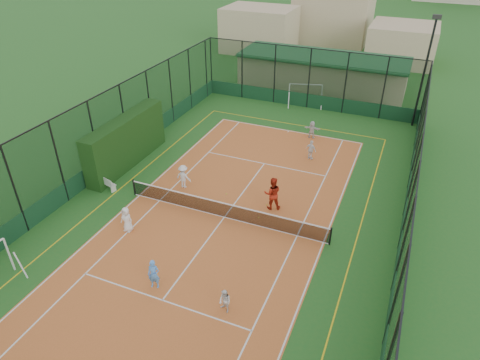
# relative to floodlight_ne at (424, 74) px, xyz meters

# --- Properties ---
(ground) EXTENTS (300.00, 300.00, 0.00)m
(ground) POSITION_rel_floodlight_ne_xyz_m (-8.60, -16.60, -4.12)
(ground) COLOR #205F22
(ground) RESTS_ON ground
(court_slab) EXTENTS (11.17, 23.97, 0.01)m
(court_slab) POSITION_rel_floodlight_ne_xyz_m (-8.60, -16.60, -4.12)
(court_slab) COLOR #B45B28
(court_slab) RESTS_ON ground
(tennis_net) EXTENTS (11.67, 0.12, 1.06)m
(tennis_net) POSITION_rel_floodlight_ne_xyz_m (-8.60, -16.60, -3.59)
(tennis_net) COLOR black
(tennis_net) RESTS_ON ground
(perimeter_fence) EXTENTS (18.12, 34.12, 5.00)m
(perimeter_fence) POSITION_rel_floodlight_ne_xyz_m (-8.60, -16.60, -1.62)
(perimeter_fence) COLOR black
(perimeter_fence) RESTS_ON ground
(floodlight_ne) EXTENTS (0.60, 0.26, 8.25)m
(floodlight_ne) POSITION_rel_floodlight_ne_xyz_m (0.00, 0.00, 0.00)
(floodlight_ne) COLOR black
(floodlight_ne) RESTS_ON ground
(clubhouse) EXTENTS (15.20, 7.20, 3.15)m
(clubhouse) POSITION_rel_floodlight_ne_xyz_m (-8.60, 5.40, -2.55)
(clubhouse) COLOR tan
(clubhouse) RESTS_ON ground
(hedge_left) EXTENTS (1.09, 7.28, 3.19)m
(hedge_left) POSITION_rel_floodlight_ne_xyz_m (-16.90, -13.59, -2.53)
(hedge_left) COLOR black
(hedge_left) RESTS_ON ground
(white_bench) EXTENTS (1.61, 0.83, 0.88)m
(white_bench) POSITION_rel_floodlight_ne_xyz_m (-16.40, -16.64, -3.69)
(white_bench) COLOR white
(white_bench) RESTS_ON ground
(futsal_goal_far) EXTENTS (2.96, 1.59, 1.84)m
(futsal_goal_far) POSITION_rel_floodlight_ne_xyz_m (-8.92, 0.82, -3.21)
(futsal_goal_far) COLOR white
(futsal_goal_far) RESTS_ON ground
(child_near_left) EXTENTS (0.71, 0.48, 1.42)m
(child_near_left) POSITION_rel_floodlight_ne_xyz_m (-12.77, -19.56, -3.41)
(child_near_left) COLOR white
(child_near_left) RESTS_ON court_slab
(child_near_mid) EXTENTS (0.61, 0.48, 1.46)m
(child_near_mid) POSITION_rel_floodlight_ne_xyz_m (-9.31, -22.42, -3.38)
(child_near_mid) COLOR #5599F1
(child_near_mid) RESTS_ON court_slab
(child_near_right) EXTENTS (0.68, 0.62, 1.13)m
(child_near_right) POSITION_rel_floodlight_ne_xyz_m (-5.88, -22.47, -3.55)
(child_near_right) COLOR white
(child_near_right) RESTS_ON court_slab
(child_far_left) EXTENTS (1.00, 0.61, 1.49)m
(child_far_left) POSITION_rel_floodlight_ne_xyz_m (-12.10, -14.77, -3.37)
(child_far_left) COLOR silver
(child_far_left) RESTS_ON court_slab
(child_far_right) EXTENTS (0.86, 0.60, 1.36)m
(child_far_right) POSITION_rel_floodlight_ne_xyz_m (-5.97, -8.39, -3.43)
(child_far_right) COLOR white
(child_far_right) RESTS_ON court_slab
(child_far_back) EXTENTS (1.21, 0.40, 1.30)m
(child_far_back) POSITION_rel_floodlight_ne_xyz_m (-6.73, -5.19, -3.46)
(child_far_back) COLOR silver
(child_far_back) RESTS_ON court_slab
(coach) EXTENTS (1.16, 1.05, 1.95)m
(coach) POSITION_rel_floodlight_ne_xyz_m (-6.51, -14.76, -3.14)
(coach) COLOR #B22613
(coach) RESTS_ON court_slab
(tennis_balls) EXTENTS (2.64, 1.49, 0.07)m
(tennis_balls) POSITION_rel_floodlight_ne_xyz_m (-8.13, -15.12, -4.08)
(tennis_balls) COLOR #CCE033
(tennis_balls) RESTS_ON court_slab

